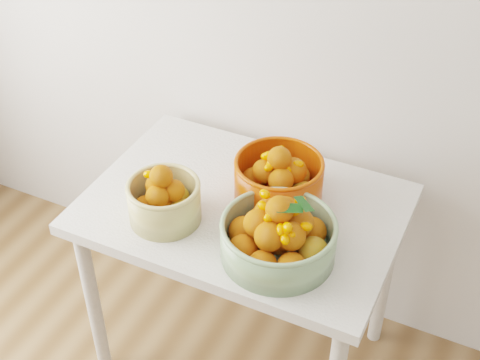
# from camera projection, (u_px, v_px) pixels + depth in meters

# --- Properties ---
(table) EXTENTS (1.00, 0.70, 0.75)m
(table) POSITION_uv_depth(u_px,v_px,m) (243.00, 226.00, 2.20)
(table) COLOR silver
(table) RESTS_ON ground
(bowl_cream) EXTENTS (0.30, 0.30, 0.19)m
(bowl_cream) POSITION_uv_depth(u_px,v_px,m) (164.00, 200.00, 2.04)
(bowl_cream) COLOR tan
(bowl_cream) RESTS_ON table
(bowl_green) EXTENTS (0.43, 0.43, 0.22)m
(bowl_green) POSITION_uv_depth(u_px,v_px,m) (278.00, 236.00, 1.91)
(bowl_green) COLOR gray
(bowl_green) RESTS_ON table
(bowl_orange) EXTENTS (0.29, 0.29, 0.20)m
(bowl_orange) POSITION_uv_depth(u_px,v_px,m) (279.00, 179.00, 2.11)
(bowl_orange) COLOR #C23506
(bowl_orange) RESTS_ON table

